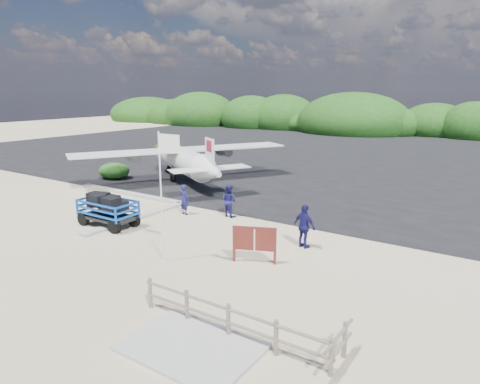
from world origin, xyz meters
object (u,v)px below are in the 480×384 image
at_px(signboard, 254,263).
at_px(crew_c, 304,226).
at_px(crew_a, 184,200).
at_px(baggage_cart, 109,226).
at_px(flagpole, 164,261).
at_px(crew_b, 229,201).
at_px(aircraft_small, 262,150).

xyz_separation_m(signboard, crew_c, (0.92, 2.62, 0.97)).
relative_size(signboard, crew_a, 1.10).
distance_m(baggage_cart, flagpole, 5.81).
relative_size(baggage_cart, crew_b, 1.80).
distance_m(signboard, crew_c, 2.94).
bearing_deg(crew_a, crew_b, -144.50).
distance_m(flagpole, crew_c, 6.11).
bearing_deg(crew_a, aircraft_small, -57.69).
height_order(signboard, crew_a, crew_a).
height_order(baggage_cart, crew_a, crew_a).
distance_m(crew_a, crew_b, 2.50).
height_order(flagpole, signboard, flagpole).
height_order(baggage_cart, flagpole, flagpole).
distance_m(crew_b, crew_c, 5.80).
bearing_deg(crew_c, baggage_cart, 32.34).
height_order(signboard, crew_b, crew_b).
relative_size(crew_b, crew_c, 0.92).
xyz_separation_m(signboard, aircraft_small, (-16.41, 28.19, 0.00)).
relative_size(baggage_cart, aircraft_small, 0.50).
distance_m(signboard, crew_a, 7.74).
height_order(crew_b, aircraft_small, crew_b).
distance_m(signboard, crew_b, 6.56).
height_order(baggage_cart, crew_b, crew_b).
height_order(crew_c, aircraft_small, crew_c).
bearing_deg(baggage_cart, crew_b, 48.47).
bearing_deg(flagpole, aircraft_small, 113.87).
bearing_deg(crew_c, aircraft_small, -39.21).
bearing_deg(crew_a, crew_c, -176.67).
relative_size(signboard, crew_c, 0.96).
xyz_separation_m(flagpole, crew_a, (-3.67, 5.52, 0.84)).
relative_size(baggage_cart, flagpole, 0.62).
relative_size(crew_b, aircraft_small, 0.28).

